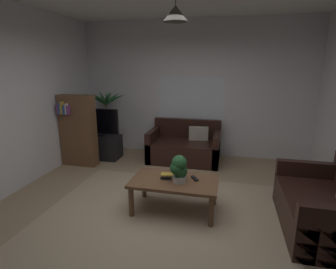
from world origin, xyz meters
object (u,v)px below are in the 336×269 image
(couch_right_side, at_px, (324,209))
(couch_under_window, at_px, (185,148))
(bookshelf_corner, at_px, (78,130))
(pendant_lamp, at_px, (176,13))
(coffee_table, at_px, (174,185))
(book_on_table_2, at_px, (167,175))
(tv, at_px, (97,122))
(book_on_table_0, at_px, (166,178))
(book_on_table_1, at_px, (167,176))
(tv_stand, at_px, (99,146))
(potted_plant_on_table, at_px, (179,168))
(remote_on_table_0, at_px, (195,178))
(potted_palm_corner, at_px, (107,121))

(couch_right_side, bearing_deg, couch_under_window, -134.77)
(bookshelf_corner, bearing_deg, pendant_lamp, -30.11)
(coffee_table, distance_m, book_on_table_2, 0.17)
(tv, bearing_deg, couch_under_window, 8.71)
(book_on_table_0, height_order, bookshelf_corner, bookshelf_corner)
(book_on_table_0, height_order, book_on_table_1, book_on_table_1)
(coffee_table, relative_size, tv_stand, 1.30)
(couch_under_window, relative_size, book_on_table_2, 9.09)
(couch_right_side, xyz_separation_m, potted_plant_on_table, (-1.78, -0.01, 0.37))
(coffee_table, distance_m, book_on_table_1, 0.16)
(couch_right_side, relative_size, book_on_table_2, 8.83)
(tv_stand, bearing_deg, book_on_table_2, -42.13)
(coffee_table, height_order, pendant_lamp, pendant_lamp)
(book_on_table_0, bearing_deg, remote_on_table_0, 9.84)
(remote_on_table_0, relative_size, potted_palm_corner, 0.11)
(book_on_table_2, distance_m, potted_palm_corner, 2.94)
(couch_under_window, relative_size, couch_right_side, 1.03)
(book_on_table_0, bearing_deg, potted_palm_corner, 131.09)
(tv_stand, relative_size, potted_palm_corner, 0.62)
(bookshelf_corner, bearing_deg, coffee_table, -30.11)
(potted_palm_corner, bearing_deg, tv, -87.44)
(book_on_table_1, xyz_separation_m, book_on_table_2, (0.01, -0.01, 0.02))
(coffee_table, height_order, remote_on_table_0, remote_on_table_0)
(book_on_table_0, height_order, potted_plant_on_table, potted_plant_on_table)
(book_on_table_2, bearing_deg, book_on_table_1, 127.84)
(couch_under_window, height_order, tv, tv)
(couch_right_side, xyz_separation_m, remote_on_table_0, (-1.58, 0.12, 0.19))
(book_on_table_2, relative_size, potted_plant_on_table, 0.43)
(book_on_table_0, bearing_deg, couch_under_window, 92.33)
(bookshelf_corner, height_order, pendant_lamp, pendant_lamp)
(book_on_table_0, xyz_separation_m, pendant_lamp, (0.12, -0.02, 2.06))
(couch_right_side, relative_size, book_on_table_1, 11.44)
(coffee_table, relative_size, book_on_table_0, 8.67)
(book_on_table_1, relative_size, bookshelf_corner, 0.09)
(remote_on_table_0, relative_size, tv, 0.17)
(book_on_table_0, distance_m, remote_on_table_0, 0.39)
(book_on_table_1, bearing_deg, coffee_table, -13.64)
(potted_plant_on_table, bearing_deg, book_on_table_1, 159.34)
(tv, bearing_deg, remote_on_table_0, -35.66)
(book_on_table_1, distance_m, tv_stand, 2.58)
(couch_right_side, height_order, book_on_table_0, couch_right_side)
(couch_under_window, height_order, couch_right_side, same)
(tv_stand, bearing_deg, potted_palm_corner, 92.67)
(couch_right_side, xyz_separation_m, book_on_table_0, (-1.97, 0.05, 0.19))
(potted_plant_on_table, relative_size, bookshelf_corner, 0.26)
(book_on_table_2, relative_size, remote_on_table_0, 0.99)
(potted_palm_corner, xyz_separation_m, pendant_lamp, (2.04, -2.23, 1.82))
(book_on_table_2, distance_m, remote_on_table_0, 0.38)
(couch_right_side, bearing_deg, bookshelf_corner, -107.86)
(pendant_lamp, bearing_deg, couch_under_window, 95.76)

